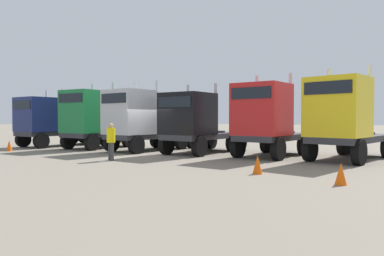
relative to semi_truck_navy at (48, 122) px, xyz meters
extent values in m
plane|color=gray|center=(9.75, -1.18, -1.77)|extent=(200.00, 200.00, 0.00)
cube|color=#333338|center=(0.18, 1.25, -0.83)|extent=(3.07, 6.59, 0.30)
cube|color=navy|center=(-0.11, -0.76, 0.48)|extent=(2.70, 2.60, 2.33)
cube|color=black|center=(-0.27, -1.91, 1.12)|extent=(2.08, 0.33, 0.55)
cylinder|color=silver|center=(1.01, 0.38, 0.78)|extent=(0.20, 0.20, 2.93)
cylinder|color=silver|center=(-0.87, 0.65, 0.78)|extent=(0.20, 0.20, 2.93)
cylinder|color=#333338|center=(0.37, 2.63, -0.62)|extent=(1.24, 1.24, 0.12)
cylinder|color=black|center=(0.92, -1.36, -1.25)|extent=(0.49, 1.08, 1.04)
cylinder|color=black|center=(-1.26, -1.05, -1.25)|extent=(0.49, 1.08, 1.04)
cylinder|color=black|center=(1.49, 2.65, -1.25)|extent=(0.49, 1.08, 1.04)
cylinder|color=black|center=(-0.69, 2.96, -1.25)|extent=(0.49, 1.08, 1.04)
cylinder|color=black|center=(1.64, 3.74, -1.25)|extent=(0.49, 1.08, 1.04)
cylinder|color=black|center=(-0.54, 4.05, -1.25)|extent=(0.49, 1.08, 1.04)
cube|color=#333338|center=(4.02, 1.20, -0.85)|extent=(2.59, 5.75, 0.30)
cube|color=#197238|center=(3.91, -0.32, 0.66)|extent=(2.57, 2.72, 2.70)
cube|color=black|center=(3.82, -1.62, 1.48)|extent=(2.10, 0.19, 0.55)
cylinder|color=silver|center=(4.96, 1.04, 0.96)|extent=(0.19, 0.19, 3.30)
cylinder|color=silver|center=(3.06, 1.18, 0.96)|extent=(0.19, 0.19, 3.30)
cylinder|color=#333338|center=(4.11, 2.43, -0.64)|extent=(1.17, 1.17, 0.12)
cylinder|color=black|center=(4.97, -0.97, -1.26)|extent=(0.42, 1.04, 1.02)
cylinder|color=black|center=(2.77, -0.82, -1.26)|extent=(0.42, 1.04, 1.02)
cylinder|color=black|center=(5.20, 2.33, -1.26)|extent=(0.42, 1.04, 1.02)
cylinder|color=black|center=(3.01, 2.48, -1.26)|extent=(0.42, 1.04, 1.02)
cylinder|color=black|center=(5.28, 3.43, -1.26)|extent=(0.42, 1.04, 1.02)
cylinder|color=black|center=(3.08, 3.58, -1.26)|extent=(0.42, 1.04, 1.02)
cube|color=#333338|center=(8.03, 1.14, -0.86)|extent=(3.37, 6.48, 0.30)
cube|color=#B7BABF|center=(7.65, -0.75, 0.59)|extent=(2.81, 2.73, 2.60)
cube|color=black|center=(7.42, -1.90, 1.36)|extent=(2.07, 0.45, 0.55)
cylinder|color=silver|center=(8.84, 0.34, 0.89)|extent=(0.21, 0.21, 3.20)
cylinder|color=silver|center=(6.98, 0.71, 0.89)|extent=(0.21, 0.21, 3.20)
cylinder|color=#333338|center=(8.30, 2.47, -0.65)|extent=(1.29, 1.29, 0.12)
cylinder|color=black|center=(8.64, -1.41, -1.26)|extent=(0.54, 1.06, 1.01)
cylinder|color=black|center=(6.49, -0.98, -1.26)|extent=(0.54, 1.06, 1.01)
cylinder|color=black|center=(9.40, 2.38, -1.26)|extent=(0.54, 1.06, 1.01)
cylinder|color=black|center=(7.25, 2.81, -1.26)|extent=(0.54, 1.06, 1.01)
cylinder|color=black|center=(9.62, 3.46, -1.26)|extent=(0.54, 1.06, 1.01)
cylinder|color=black|center=(7.46, 3.89, -1.26)|extent=(0.54, 1.06, 1.01)
cube|color=#333338|center=(11.64, 1.23, -0.80)|extent=(2.91, 6.09, 0.30)
cube|color=black|center=(11.43, -0.48, 0.48)|extent=(2.68, 2.69, 2.26)
cube|color=black|center=(11.28, -1.70, 1.09)|extent=(2.09, 0.30, 0.55)
cylinder|color=silver|center=(12.54, 0.75, 0.78)|extent=(0.20, 0.20, 2.86)
cylinder|color=silver|center=(10.66, 0.98, 0.78)|extent=(0.20, 0.20, 2.86)
cylinder|color=#333338|center=(11.80, 2.51, -0.59)|extent=(1.23, 1.23, 0.12)
cylinder|color=black|center=(12.46, -1.12, -1.23)|extent=(0.48, 1.10, 1.07)
cylinder|color=black|center=(10.28, -0.85, -1.23)|extent=(0.48, 1.10, 1.07)
cylinder|color=black|center=(12.90, 2.41, -1.23)|extent=(0.48, 1.10, 1.07)
cylinder|color=black|center=(10.72, 2.68, -1.23)|extent=(0.48, 1.10, 1.07)
cylinder|color=black|center=(13.04, 3.50, -1.23)|extent=(0.48, 1.10, 1.07)
cylinder|color=black|center=(10.85, 3.77, -1.23)|extent=(0.48, 1.10, 1.07)
cube|color=#333338|center=(15.80, 1.32, -0.76)|extent=(3.10, 5.89, 0.30)
cube|color=red|center=(15.53, -0.29, 0.68)|extent=(2.75, 2.70, 2.57)
cube|color=black|center=(15.33, -1.46, 1.44)|extent=(2.08, 0.39, 0.55)
cylinder|color=silver|center=(16.68, 0.85, 0.98)|extent=(0.21, 0.21, 3.17)
cylinder|color=silver|center=(14.81, 1.17, 0.98)|extent=(0.21, 0.21, 3.17)
cylinder|color=#333338|center=(16.00, 2.54, -0.55)|extent=(1.27, 1.27, 0.12)
cylinder|color=black|center=(16.53, -0.93, -1.21)|extent=(0.53, 1.15, 1.11)
cylinder|color=black|center=(14.36, -0.57, -1.21)|extent=(0.53, 1.15, 1.11)
cylinder|color=black|center=(17.08, 2.32, -1.21)|extent=(0.53, 1.15, 1.11)
cylinder|color=black|center=(14.91, 2.69, -1.21)|extent=(0.53, 1.15, 1.11)
cylinder|color=black|center=(17.26, 3.41, -1.21)|extent=(0.53, 1.15, 1.11)
cylinder|color=black|center=(15.09, 3.77, -1.21)|extent=(0.53, 1.15, 1.11)
cube|color=#333338|center=(19.63, 1.55, -0.76)|extent=(3.81, 6.72, 0.30)
cube|color=yellow|center=(19.09, -0.42, 0.74)|extent=(2.92, 2.84, 2.68)
cube|color=black|center=(18.78, -1.54, 1.55)|extent=(2.04, 0.59, 0.55)
cylinder|color=silver|center=(20.35, 0.58, 1.04)|extent=(0.22, 0.22, 3.28)
cylinder|color=silver|center=(18.52, 1.08, 1.04)|extent=(0.22, 0.22, 3.28)
cylinder|color=#333338|center=(20.00, 2.90, -0.55)|extent=(1.35, 1.35, 0.12)
cylinder|color=black|center=(20.03, -1.14, -1.21)|extent=(0.63, 1.16, 1.11)
cylinder|color=black|center=(17.91, -0.56, -1.21)|extent=(0.63, 1.16, 1.11)
cylinder|color=black|center=(18.99, 3.37, -1.21)|extent=(0.63, 1.16, 1.11)
cylinder|color=black|center=(19.28, 4.43, -1.21)|extent=(0.63, 1.16, 1.11)
cylinder|color=#3E3E3E|center=(9.39, -4.54, -1.34)|extent=(0.22, 0.22, 0.86)
cylinder|color=#3E3E3E|center=(9.63, -4.67, -1.34)|extent=(0.22, 0.22, 0.86)
cylinder|color=yellow|center=(9.51, -4.60, -0.57)|extent=(0.54, 0.54, 0.68)
sphere|color=tan|center=(9.51, -4.60, -0.11)|extent=(0.23, 0.23, 0.23)
cone|color=#F2590C|center=(16.95, -5.45, -1.43)|extent=(0.36, 0.36, 0.68)
cone|color=#F2590C|center=(0.68, -3.53, -1.44)|extent=(0.36, 0.36, 0.66)
cone|color=#F2590C|center=(19.85, -6.40, -1.43)|extent=(0.36, 0.36, 0.68)
camera|label=1|loc=(21.02, -18.29, 0.25)|focal=34.61mm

